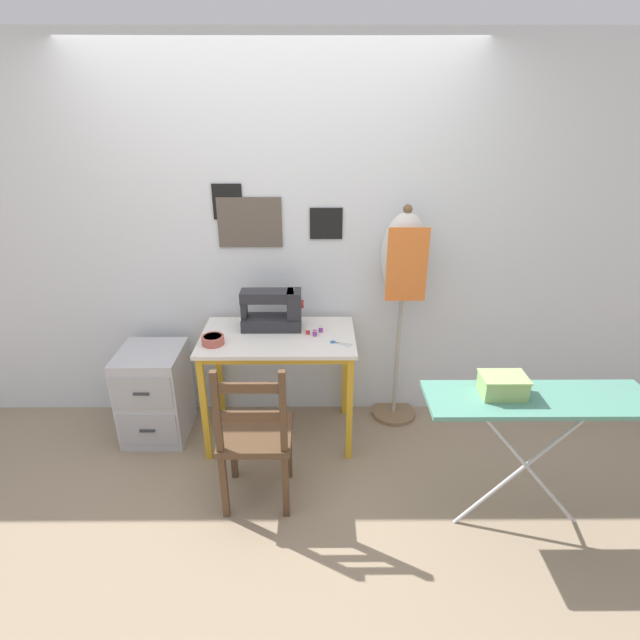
{
  "coord_description": "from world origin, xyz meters",
  "views": [
    {
      "loc": [
        0.26,
        -2.61,
        2.16
      ],
      "look_at": [
        0.27,
        0.27,
        0.89
      ],
      "focal_mm": 28.0,
      "sensor_mm": 36.0,
      "label": 1
    }
  ],
  "objects_px": {
    "thread_spool_near_machine": "(308,332)",
    "ironing_board": "(538,405)",
    "scissors": "(337,343)",
    "fabric_bowl": "(213,340)",
    "dress_form": "(404,270)",
    "thread_spool_mid_table": "(315,333)",
    "thread_spool_far_edge": "(321,329)",
    "sewing_machine": "(275,311)",
    "filing_cabinet": "(155,393)",
    "wooden_chair": "(255,437)",
    "storage_box": "(503,385)"
  },
  "relations": [
    {
      "from": "thread_spool_mid_table",
      "to": "storage_box",
      "type": "bearing_deg",
      "value": -40.01
    },
    {
      "from": "fabric_bowl",
      "to": "dress_form",
      "type": "bearing_deg",
      "value": 16.01
    },
    {
      "from": "scissors",
      "to": "thread_spool_far_edge",
      "type": "height_order",
      "value": "thread_spool_far_edge"
    },
    {
      "from": "wooden_chair",
      "to": "dress_form",
      "type": "bearing_deg",
      "value": 43.0
    },
    {
      "from": "scissors",
      "to": "filing_cabinet",
      "type": "relative_size",
      "value": 0.22
    },
    {
      "from": "sewing_machine",
      "to": "thread_spool_near_machine",
      "type": "distance_m",
      "value": 0.26
    },
    {
      "from": "wooden_chair",
      "to": "dress_form",
      "type": "relative_size",
      "value": 0.6
    },
    {
      "from": "ironing_board",
      "to": "fabric_bowl",
      "type": "bearing_deg",
      "value": 158.31
    },
    {
      "from": "sewing_machine",
      "to": "filing_cabinet",
      "type": "distance_m",
      "value": 1.02
    },
    {
      "from": "sewing_machine",
      "to": "thread_spool_mid_table",
      "type": "xyz_separation_m",
      "value": [
        0.26,
        -0.13,
        -0.1
      ]
    },
    {
      "from": "thread_spool_mid_table",
      "to": "filing_cabinet",
      "type": "xyz_separation_m",
      "value": [
        -1.1,
        0.04,
        -0.47
      ]
    },
    {
      "from": "filing_cabinet",
      "to": "dress_form",
      "type": "height_order",
      "value": "dress_form"
    },
    {
      "from": "fabric_bowl",
      "to": "dress_form",
      "type": "xyz_separation_m",
      "value": [
        1.22,
        0.35,
        0.34
      ]
    },
    {
      "from": "thread_spool_far_edge",
      "to": "ironing_board",
      "type": "bearing_deg",
      "value": -38.76
    },
    {
      "from": "scissors",
      "to": "thread_spool_near_machine",
      "type": "bearing_deg",
      "value": 144.82
    },
    {
      "from": "fabric_bowl",
      "to": "storage_box",
      "type": "height_order",
      "value": "storage_box"
    },
    {
      "from": "dress_form",
      "to": "wooden_chair",
      "type": "bearing_deg",
      "value": -137.0
    },
    {
      "from": "scissors",
      "to": "storage_box",
      "type": "height_order",
      "value": "storage_box"
    },
    {
      "from": "wooden_chair",
      "to": "ironing_board",
      "type": "distance_m",
      "value": 1.49
    },
    {
      "from": "sewing_machine",
      "to": "wooden_chair",
      "type": "height_order",
      "value": "sewing_machine"
    },
    {
      "from": "sewing_machine",
      "to": "filing_cabinet",
      "type": "bearing_deg",
      "value": -173.94
    },
    {
      "from": "thread_spool_mid_table",
      "to": "thread_spool_far_edge",
      "type": "xyz_separation_m",
      "value": [
        0.04,
        0.06,
        -0.0
      ]
    },
    {
      "from": "thread_spool_mid_table",
      "to": "thread_spool_far_edge",
      "type": "bearing_deg",
      "value": 57.24
    },
    {
      "from": "fabric_bowl",
      "to": "ironing_board",
      "type": "distance_m",
      "value": 1.88
    },
    {
      "from": "thread_spool_near_machine",
      "to": "storage_box",
      "type": "distance_m",
      "value": 1.27
    },
    {
      "from": "scissors",
      "to": "ironing_board",
      "type": "distance_m",
      "value": 1.2
    },
    {
      "from": "thread_spool_near_machine",
      "to": "dress_form",
      "type": "relative_size",
      "value": 0.03
    },
    {
      "from": "thread_spool_mid_table",
      "to": "thread_spool_near_machine",
      "type": "bearing_deg",
      "value": 147.55
    },
    {
      "from": "scissors",
      "to": "filing_cabinet",
      "type": "distance_m",
      "value": 1.33
    },
    {
      "from": "filing_cabinet",
      "to": "storage_box",
      "type": "distance_m",
      "value": 2.26
    },
    {
      "from": "sewing_machine",
      "to": "ironing_board",
      "type": "bearing_deg",
      "value": -33.96
    },
    {
      "from": "thread_spool_near_machine",
      "to": "thread_spool_mid_table",
      "type": "distance_m",
      "value": 0.05
    },
    {
      "from": "scissors",
      "to": "storage_box",
      "type": "distance_m",
      "value": 1.04
    },
    {
      "from": "dress_form",
      "to": "sewing_machine",
      "type": "bearing_deg",
      "value": -172.26
    },
    {
      "from": "fabric_bowl",
      "to": "scissors",
      "type": "height_order",
      "value": "fabric_bowl"
    },
    {
      "from": "thread_spool_near_machine",
      "to": "thread_spool_mid_table",
      "type": "xyz_separation_m",
      "value": [
        0.04,
        -0.03,
        0.0
      ]
    },
    {
      "from": "thread_spool_near_machine",
      "to": "wooden_chair",
      "type": "distance_m",
      "value": 0.78
    },
    {
      "from": "thread_spool_near_machine",
      "to": "storage_box",
      "type": "relative_size",
      "value": 0.18
    },
    {
      "from": "thread_spool_far_edge",
      "to": "dress_form",
      "type": "xyz_separation_m",
      "value": [
        0.55,
        0.18,
        0.35
      ]
    },
    {
      "from": "thread_spool_near_machine",
      "to": "thread_spool_far_edge",
      "type": "relative_size",
      "value": 1.0
    },
    {
      "from": "thread_spool_mid_table",
      "to": "fabric_bowl",
      "type": "bearing_deg",
      "value": -170.34
    },
    {
      "from": "fabric_bowl",
      "to": "thread_spool_near_machine",
      "type": "xyz_separation_m",
      "value": [
        0.59,
        0.14,
        -0.01
      ]
    },
    {
      "from": "thread_spool_mid_table",
      "to": "thread_spool_far_edge",
      "type": "distance_m",
      "value": 0.07
    },
    {
      "from": "thread_spool_mid_table",
      "to": "ironing_board",
      "type": "xyz_separation_m",
      "value": [
        1.12,
        -0.8,
        -0.02
      ]
    },
    {
      "from": "sewing_machine",
      "to": "filing_cabinet",
      "type": "relative_size",
      "value": 0.64
    },
    {
      "from": "sewing_machine",
      "to": "thread_spool_mid_table",
      "type": "bearing_deg",
      "value": -25.66
    },
    {
      "from": "scissors",
      "to": "thread_spool_mid_table",
      "type": "xyz_separation_m",
      "value": [
        -0.14,
        0.1,
        0.02
      ]
    },
    {
      "from": "thread_spool_near_machine",
      "to": "ironing_board",
      "type": "height_order",
      "value": "ironing_board"
    },
    {
      "from": "thread_spool_mid_table",
      "to": "wooden_chair",
      "type": "bearing_deg",
      "value": -118.29
    },
    {
      "from": "ironing_board",
      "to": "storage_box",
      "type": "distance_m",
      "value": 0.21
    }
  ]
}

